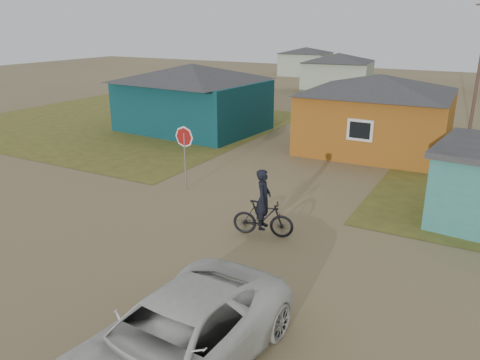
# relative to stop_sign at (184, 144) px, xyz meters

# --- Properties ---
(ground) EXTENTS (120.00, 120.00, 0.00)m
(ground) POSITION_rel_stop_sign_xyz_m (2.53, -4.30, -1.88)
(ground) COLOR olive
(grass_nw) EXTENTS (20.00, 18.00, 0.00)m
(grass_nw) POSITION_rel_stop_sign_xyz_m (-11.47, 8.70, -1.87)
(grass_nw) COLOR olive
(grass_nw) RESTS_ON ground
(house_teal) EXTENTS (8.93, 7.08, 4.00)m
(house_teal) POSITION_rel_stop_sign_xyz_m (-5.97, 9.20, 0.17)
(house_teal) COLOR #0A3138
(house_teal) RESTS_ON ground
(house_yellow) EXTENTS (7.72, 6.76, 3.90)m
(house_yellow) POSITION_rel_stop_sign_xyz_m (5.03, 9.70, 0.12)
(house_yellow) COLOR #975517
(house_yellow) RESTS_ON ground
(house_pale_west) EXTENTS (7.04, 6.15, 3.60)m
(house_pale_west) POSITION_rel_stop_sign_xyz_m (-3.47, 29.70, -0.02)
(house_pale_west) COLOR #9DAB93
(house_pale_west) RESTS_ON ground
(house_pale_north) EXTENTS (6.28, 5.81, 3.40)m
(house_pale_north) POSITION_rel_stop_sign_xyz_m (-11.47, 41.70, -0.13)
(house_pale_north) COLOR #9DAB93
(house_pale_north) RESTS_ON ground
(stop_sign) EXTENTS (0.78, 0.39, 2.57)m
(stop_sign) POSITION_rel_stop_sign_xyz_m (0.00, 0.00, 0.00)
(stop_sign) COLOR gray
(stop_sign) RESTS_ON ground
(cyclist) EXTENTS (1.99, 1.00, 2.16)m
(cyclist) POSITION_rel_stop_sign_xyz_m (4.58, -2.32, -1.09)
(cyclist) COLOR black
(cyclist) RESTS_ON ground
(vehicle) EXTENTS (2.81, 5.61, 1.52)m
(vehicle) POSITION_rel_stop_sign_xyz_m (5.85, -8.59, -1.12)
(vehicle) COLOR white
(vehicle) RESTS_ON ground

